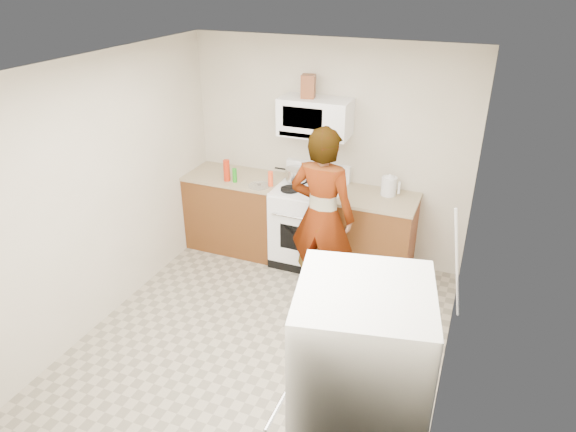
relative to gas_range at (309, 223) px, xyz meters
The scene contains 20 objects.
floor 1.56m from the gas_range, 86.14° to the right, with size 3.60×3.60×0.00m, color gray.
back_wall 0.83m from the gas_range, 72.00° to the left, with size 3.20×0.02×2.50m, color beige.
right_wall 2.37m from the gas_range, 41.25° to the right, with size 0.02×3.60×2.50m, color beige.
cabinet_left 0.94m from the gas_range, behind, with size 1.12×0.62×0.90m, color brown.
counter_left 1.03m from the gas_range, behind, with size 1.14×0.64×0.04m, color tan.
cabinet_right 0.78m from the gas_range, ahead, with size 0.80×0.62×0.90m, color brown.
counter_right 0.89m from the gas_range, ahead, with size 0.82×0.64×0.04m, color tan.
gas_range is the anchor object (origin of this frame).
microwave 1.22m from the gas_range, 90.00° to the left, with size 0.76×0.38×0.40m, color white.
person 0.83m from the gas_range, 60.55° to the right, with size 0.67×0.44×1.84m, color tan.
fridge 3.13m from the gas_range, 65.37° to the right, with size 0.70×0.70×1.70m, color silver.
kettle 1.02m from the gas_range, ahead, with size 0.17×0.17×0.20m, color silver.
jug 1.54m from the gas_range, 124.53° to the left, with size 0.14×0.14×0.24m, color brown.
saucepan 0.58m from the gas_range, 152.33° to the left, with size 0.24×0.24×0.13m, color silver.
tray 0.52m from the gas_range, 33.71° to the right, with size 0.25×0.16×0.05m, color silver.
bottle_spray 1.12m from the gas_range, behind, with size 0.07×0.07×0.25m, color red.
bottle_hot_sauce 0.69m from the gas_range, 163.56° to the right, with size 0.06×0.06×0.17m, color #FF4A1C.
bottle_green_cap 1.01m from the gas_range, 168.72° to the right, with size 0.05×0.05×0.16m, color #1D8818.
pot_lid 0.73m from the gas_range, 161.55° to the right, with size 0.25×0.25×0.01m, color silver.
broom 1.77m from the gas_range, 18.15° to the right, with size 0.03×0.03×1.25m, color white.
Camera 1 is at (1.63, -3.48, 3.17)m, focal length 32.00 mm.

